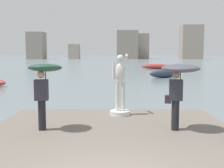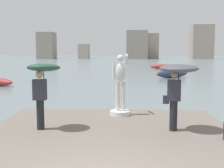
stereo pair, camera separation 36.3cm
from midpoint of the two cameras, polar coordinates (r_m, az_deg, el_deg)
The scene contains 8 objects.
ground_plane at distance 44.67m, azimuth 0.17°, elevation 2.87°, with size 400.00×400.00×0.00m, color slate.
pier at distance 6.91m, azimuth -1.84°, elevation -14.58°, with size 7.20×9.71×0.40m, color #70665B.
statue_white_figure at distance 10.38m, azimuth 0.63°, elevation -1.52°, with size 0.75×0.93×2.21m.
onlooker_left at distance 8.57m, azimuth -14.50°, elevation 1.13°, with size 1.02×1.03×1.97m.
onlooker_right at distance 8.45m, azimuth 11.96°, elevation 1.41°, with size 1.25×1.26×1.94m.
boat_mid at distance 46.94m, azimuth 8.68°, elevation 3.44°, with size 4.96×1.21×0.79m.
boat_leftward at distance 31.06m, azimuth 10.14°, elevation 2.10°, with size 4.06×3.13×0.90m.
distant_skyline at distance 118.83m, azimuth 3.20°, elevation 7.76°, with size 70.10×12.46×13.59m.
Camera 1 is at (0.09, -4.60, 2.66)m, focal length 46.19 mm.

